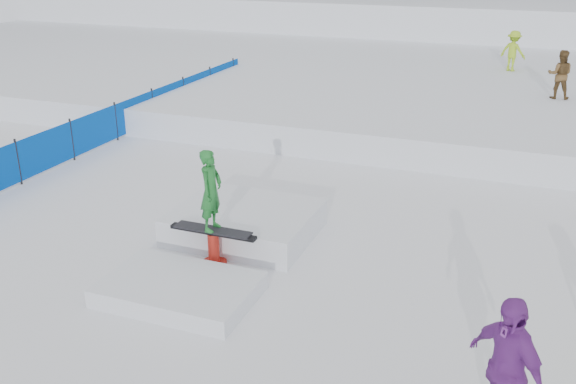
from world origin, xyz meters
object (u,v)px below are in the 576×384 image
(walker_olive, at_px, (560,74))
(jib_rail_feature, at_px, (228,236))
(spectator_purple, at_px, (505,369))
(safety_fence, at_px, (116,121))
(walker_ygreen, at_px, (513,51))

(walker_olive, relative_size, jib_rail_feature, 0.33)
(spectator_purple, bearing_deg, jib_rail_feature, -171.01)
(walker_olive, distance_m, spectator_purple, 14.63)
(jib_rail_feature, bearing_deg, spectator_purple, -32.14)
(safety_fence, xyz_separation_m, walker_ygreen, (9.99, 10.46, 0.98))
(walker_olive, bearing_deg, jib_rail_feature, 63.52)
(safety_fence, distance_m, walker_olive, 13.23)
(safety_fence, bearing_deg, walker_ygreen, 46.32)
(walker_ygreen, bearing_deg, walker_olive, 134.67)
(walker_olive, xyz_separation_m, spectator_purple, (-0.56, -14.61, -0.62))
(jib_rail_feature, bearing_deg, walker_ygreen, 75.80)
(walker_ygreen, relative_size, jib_rail_feature, 0.33)
(walker_ygreen, relative_size, spectator_purple, 0.80)
(safety_fence, relative_size, walker_olive, 10.92)
(safety_fence, relative_size, walker_ygreen, 11.00)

